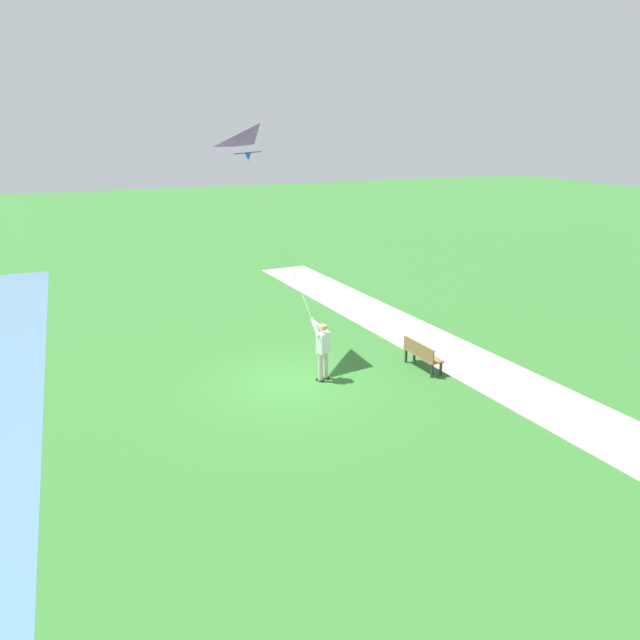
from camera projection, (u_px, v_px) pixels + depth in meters
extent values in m
plane|color=#33702D|center=(290.00, 382.00, 17.29)|extent=(120.00, 120.00, 0.00)
cube|color=#ADA393|center=(497.00, 376.00, 17.69)|extent=(4.49, 32.09, 0.02)
cube|color=#232328|center=(320.00, 380.00, 17.38)|extent=(0.21, 0.26, 0.06)
cylinder|color=beige|center=(321.00, 367.00, 17.24)|extent=(0.14, 0.14, 0.82)
cube|color=#232328|center=(325.00, 378.00, 17.56)|extent=(0.21, 0.26, 0.06)
cylinder|color=beige|center=(326.00, 364.00, 17.42)|extent=(0.14, 0.14, 0.82)
cube|color=white|center=(323.00, 343.00, 17.11)|extent=(0.46, 0.38, 0.60)
sphere|color=#DBB28E|center=(323.00, 328.00, 16.97)|extent=(0.22, 0.22, 0.22)
ellipsoid|color=tan|center=(324.00, 326.00, 16.94)|extent=(0.30, 0.30, 0.13)
cylinder|color=white|center=(315.00, 327.00, 17.03)|extent=(0.09, 0.56, 0.43)
cylinder|color=white|center=(319.00, 326.00, 17.16)|extent=(0.52, 0.38, 0.43)
sphere|color=#DBB28E|center=(313.00, 321.00, 17.15)|extent=(0.10, 0.10, 0.10)
pyramid|color=purple|center=(261.00, 142.00, 16.92)|extent=(1.88, 1.96, 0.66)
cone|color=blue|center=(248.00, 157.00, 17.17)|extent=(0.28, 0.28, 0.22)
cylinder|color=black|center=(248.00, 153.00, 17.14)|extent=(1.20, 1.34, 0.02)
cylinder|color=silver|center=(281.00, 240.00, 17.17)|extent=(1.15, 2.10, 4.45)
cube|color=olive|center=(423.00, 355.00, 18.14)|extent=(0.54, 1.53, 0.05)
cube|color=olive|center=(419.00, 349.00, 17.99)|extent=(0.14, 1.50, 0.40)
cube|color=#2D2D33|center=(414.00, 354.00, 18.85)|extent=(0.06, 0.06, 0.45)
cube|color=#2D2D33|center=(406.00, 356.00, 18.71)|extent=(0.06, 0.06, 0.45)
cube|color=#2D2D33|center=(441.00, 368.00, 17.71)|extent=(0.06, 0.06, 0.45)
cube|color=#2D2D33|center=(432.00, 370.00, 17.57)|extent=(0.06, 0.06, 0.45)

